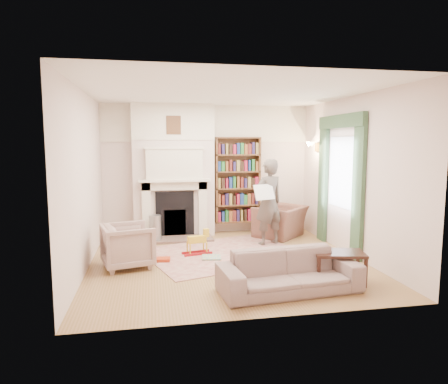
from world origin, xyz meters
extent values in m
plane|color=brown|center=(0.00, 0.00, 0.00)|extent=(4.50, 4.50, 0.00)
plane|color=white|center=(0.00, 0.00, 2.80)|extent=(4.50, 4.50, 0.00)
plane|color=beige|center=(0.00, 2.25, 1.40)|extent=(4.50, 0.00, 4.50)
plane|color=beige|center=(0.00, -2.25, 1.40)|extent=(4.50, 0.00, 4.50)
plane|color=beige|center=(-2.25, 0.00, 1.40)|extent=(0.00, 4.50, 4.50)
plane|color=beige|center=(2.25, 0.00, 1.40)|extent=(0.00, 4.50, 4.50)
cube|color=beige|center=(-0.75, 2.08, 1.40)|extent=(1.70, 0.35, 2.80)
cube|color=silver|center=(-0.75, 1.79, 1.22)|extent=(1.47, 0.24, 0.05)
cube|color=black|center=(-0.75, 1.88, 0.50)|extent=(0.80, 0.06, 0.96)
cube|color=silver|center=(-0.75, 1.81, 1.55)|extent=(1.15, 0.18, 0.62)
cube|color=brown|center=(0.65, 2.12, 1.18)|extent=(1.00, 0.24, 1.85)
cube|color=silver|center=(2.23, 0.40, 1.45)|extent=(0.02, 0.90, 1.30)
cube|color=#2E482F|center=(2.20, -0.30, 1.20)|extent=(0.07, 0.32, 2.40)
cube|color=#2E482F|center=(2.20, 1.10, 1.20)|extent=(0.07, 0.32, 2.40)
cube|color=#2E482F|center=(2.19, 0.40, 2.38)|extent=(0.09, 1.70, 0.24)
cube|color=#BDA88F|center=(0.04, 0.47, 0.01)|extent=(3.13, 2.73, 0.01)
imported|color=#532F2C|center=(1.46, 1.56, 0.33)|extent=(1.33, 1.33, 0.65)
imported|color=#BDAF9C|center=(-1.62, -0.02, 0.35)|extent=(0.93, 0.92, 0.70)
imported|color=gray|center=(0.56, -1.51, 0.27)|extent=(1.94, 0.91, 0.55)
imported|color=#4E453F|center=(1.01, 0.96, 0.84)|extent=(0.72, 0.59, 1.68)
cube|color=white|center=(0.86, 0.76, 1.07)|extent=(0.44, 0.26, 0.29)
cylinder|color=#9EA1A5|center=(-1.17, 1.54, 0.28)|extent=(0.26, 0.26, 0.55)
cube|color=#DCB94D|center=(-0.23, 0.18, 0.03)|extent=(0.36, 0.36, 0.03)
cube|color=#A93113|center=(-1.09, 0.17, 0.04)|extent=(0.32, 0.23, 0.05)
cube|color=red|center=(0.58, -0.37, 0.02)|extent=(0.30, 0.29, 0.02)
cube|color=red|center=(0.23, -0.15, 0.02)|extent=(0.28, 0.24, 0.02)
cube|color=red|center=(0.10, -0.49, 0.02)|extent=(0.29, 0.30, 0.02)
camera|label=1|loc=(-1.24, -6.44, 1.99)|focal=32.00mm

